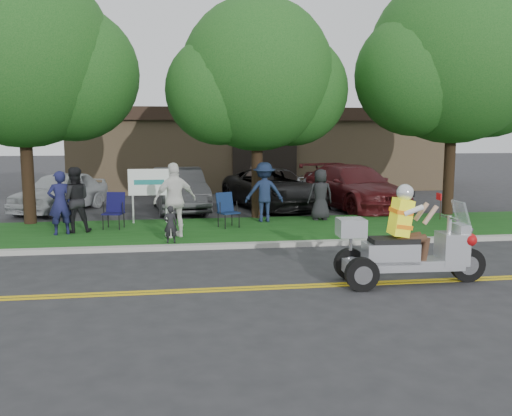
{
  "coord_description": "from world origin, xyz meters",
  "views": [
    {
      "loc": [
        -2.04,
        -10.06,
        2.85
      ],
      "look_at": [
        -0.29,
        2.0,
        1.14
      ],
      "focal_mm": 38.0,
      "sensor_mm": 36.0,
      "label": 1
    }
  ],
  "objects": [
    {
      "name": "trike_scooter",
      "position": [
        2.18,
        -0.57,
        0.66
      ],
      "size": [
        2.9,
        0.98,
        1.9
      ],
      "rotation": [
        0.0,
        0.0,
        -0.04
      ],
      "color": "black",
      "rests_on": "ground"
    },
    {
      "name": "lawn_chair_b",
      "position": [
        -0.65,
        5.53,
        0.67
      ],
      "size": [
        0.7,
        0.71,
        1.0
      ],
      "rotation": [
        0.0,
        0.0,
        0.42
      ],
      "color": "black",
      "rests_on": "grass_verge"
    },
    {
      "name": "spectator_chair_b",
      "position": [
        2.39,
        6.39,
        0.91
      ],
      "size": [
        0.8,
        0.53,
        1.62
      ],
      "primitive_type": "imported",
      "rotation": [
        0.0,
        0.0,
        3.16
      ],
      "color": "black",
      "rests_on": "grass_verge"
    },
    {
      "name": "tree_mid",
      "position": [
        0.55,
        7.23,
        4.43
      ],
      "size": [
        5.88,
        4.8,
        7.05
      ],
      "color": "#332114",
      "rests_on": "ground"
    },
    {
      "name": "centerline_near",
      "position": [
        0.0,
        -0.58,
        0.01
      ],
      "size": [
        60.0,
        0.1,
        0.01
      ],
      "primitive_type": "cube",
      "color": "gold",
      "rests_on": "ground"
    },
    {
      "name": "parked_car_far_left",
      "position": [
        -6.25,
        10.19,
        0.73
      ],
      "size": [
        3.31,
        4.62,
        1.46
      ],
      "primitive_type": "imported",
      "rotation": [
        0.0,
        0.0,
        -0.42
      ],
      "color": "#AFB2B7",
      "rests_on": "ground"
    },
    {
      "name": "grass_verge",
      "position": [
        0.0,
        5.2,
        0.06
      ],
      "size": [
        60.0,
        4.0,
        0.1
      ],
      "primitive_type": "cube",
      "color": "#144713",
      "rests_on": "ground"
    },
    {
      "name": "spectator_chair_a",
      "position": [
        0.6,
        6.34,
        1.02
      ],
      "size": [
        1.21,
        0.73,
        1.83
      ],
      "primitive_type": "imported",
      "rotation": [
        0.0,
        0.0,
        3.1
      ],
      "color": "#172341",
      "rests_on": "grass_verge"
    },
    {
      "name": "parked_car_far_right",
      "position": [
        4.0,
        10.46,
        0.69
      ],
      "size": [
        2.63,
        4.33,
        1.38
      ],
      "primitive_type": "imported",
      "rotation": [
        0.0,
        0.0,
        0.26
      ],
      "color": "#B7BBBF",
      "rests_on": "ground"
    },
    {
      "name": "spectator_adult_right",
      "position": [
        -2.12,
        4.17,
        1.09
      ],
      "size": [
        1.25,
        0.86,
        1.97
      ],
      "primitive_type": "imported",
      "rotation": [
        0.0,
        0.0,
        3.5
      ],
      "color": "white",
      "rests_on": "grass_verge"
    },
    {
      "name": "spectator_adult_left",
      "position": [
        -5.19,
        4.96,
        0.97
      ],
      "size": [
        0.74,
        0.64,
        1.73
      ],
      "primitive_type": "imported",
      "rotation": [
        0.0,
        0.0,
        3.57
      ],
      "color": "#181A44",
      "rests_on": "grass_verge"
    },
    {
      "name": "spectator_adult_mid",
      "position": [
        -4.87,
        5.26,
        1.01
      ],
      "size": [
        1.0,
        0.86,
        1.8
      ],
      "primitive_type": "imported",
      "rotation": [
        0.0,
        0.0,
        3.36
      ],
      "color": "black",
      "rests_on": "grass_verge"
    },
    {
      "name": "centerline_far",
      "position": [
        0.0,
        -0.42,
        0.01
      ],
      "size": [
        60.0,
        0.1,
        0.01
      ],
      "primitive_type": "cube",
      "color": "gold",
      "rests_on": "ground"
    },
    {
      "name": "ground",
      "position": [
        0.0,
        0.0,
        0.0
      ],
      "size": [
        120.0,
        120.0,
        0.0
      ],
      "primitive_type": "plane",
      "color": "#28282B",
      "rests_on": "ground"
    },
    {
      "name": "child_left",
      "position": [
        -2.24,
        3.4,
        0.58
      ],
      "size": [
        0.35,
        0.24,
        0.94
      ],
      "primitive_type": "imported",
      "rotation": [
        0.0,
        0.0,
        3.19
      ],
      "color": "black",
      "rests_on": "grass_verge"
    },
    {
      "name": "lawn_chair_a",
      "position": [
        -3.86,
        5.8,
        0.68
      ],
      "size": [
        0.65,
        0.66,
        1.03
      ],
      "rotation": [
        0.0,
        0.0,
        -0.22
      ],
      "color": "black",
      "rests_on": "grass_verge"
    },
    {
      "name": "tree_right",
      "position": [
        7.06,
        7.03,
        5.03
      ],
      "size": [
        6.86,
        5.6,
        8.07
      ],
      "color": "#332114",
      "rests_on": "ground"
    },
    {
      "name": "curb",
      "position": [
        0.0,
        3.05,
        0.06
      ],
      "size": [
        60.0,
        0.25,
        0.12
      ],
      "primitive_type": "cube",
      "color": "#A8A89E",
      "rests_on": "ground"
    },
    {
      "name": "tree_left",
      "position": [
        -6.44,
        7.03,
        4.85
      ],
      "size": [
        6.62,
        5.4,
        7.78
      ],
      "color": "#332114",
      "rests_on": "ground"
    },
    {
      "name": "business_sign",
      "position": [
        -2.9,
        6.6,
        1.26
      ],
      "size": [
        1.25,
        0.06,
        1.75
      ],
      "color": "silver",
      "rests_on": "ground"
    },
    {
      "name": "commercial_building",
      "position": [
        2.0,
        18.98,
        2.01
      ],
      "size": [
        18.0,
        8.2,
        4.0
      ],
      "color": "#9E7F5B",
      "rests_on": "ground"
    },
    {
      "name": "parked_car_right",
      "position": [
        4.47,
        9.43,
        0.81
      ],
      "size": [
        3.36,
        5.94,
        1.62
      ],
      "primitive_type": "imported",
      "rotation": [
        0.0,
        0.0,
        0.2
      ],
      "color": "#4D1215",
      "rests_on": "ground"
    },
    {
      "name": "parked_car_left",
      "position": [
        -2.0,
        9.71,
        0.78
      ],
      "size": [
        2.2,
        4.91,
        1.57
      ],
      "primitive_type": "imported",
      "rotation": [
        0.0,
        0.0,
        0.12
      ],
      "color": "#333336",
      "rests_on": "ground"
    },
    {
      "name": "parked_car_mid",
      "position": [
        1.5,
        9.85,
        0.75
      ],
      "size": [
        3.72,
        5.82,
        1.49
      ],
      "primitive_type": "imported",
      "rotation": [
        0.0,
        0.0,
        0.25
      ],
      "color": "black",
      "rests_on": "ground"
    }
  ]
}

